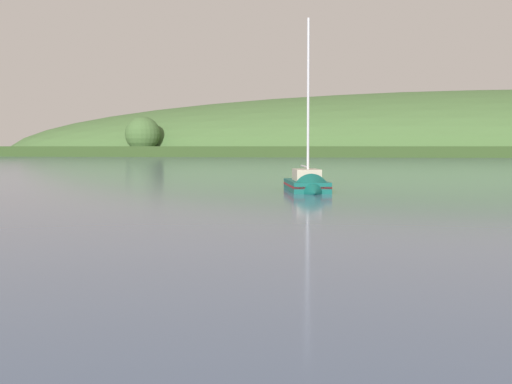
# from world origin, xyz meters

# --- Properties ---
(far_shoreline_hill) EXTENTS (480.99, 128.40, 45.98)m
(far_shoreline_hill) POSITION_xyz_m (41.05, 285.01, 0.14)
(far_shoreline_hill) COLOR #314A21
(far_shoreline_hill) RESTS_ON ground
(sailboat_midwater_white) EXTENTS (4.64, 9.01, 13.13)m
(sailboat_midwater_white) POSITION_xyz_m (4.04, 55.75, 0.30)
(sailboat_midwater_white) COLOR #0F564C
(sailboat_midwater_white) RESTS_ON ground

